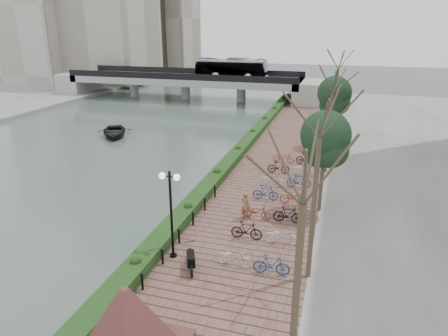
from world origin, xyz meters
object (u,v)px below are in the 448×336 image
at_px(motorcycle, 191,258).
at_px(boat, 114,132).
at_px(lamppost, 170,196).
at_px(pedestrian, 246,206).
at_px(granite_monument, 128,324).

relative_size(motorcycle, boat, 0.32).
xyz_separation_m(lamppost, pedestrian, (2.40, 4.86, -2.37)).
height_order(motorcycle, boat, motorcycle).
bearing_deg(motorcycle, granite_monument, -114.35).
relative_size(motorcycle, pedestrian, 0.98).
xyz_separation_m(granite_monument, motorcycle, (0.02, 5.52, -0.91)).
height_order(motorcycle, pedestrian, pedestrian).
xyz_separation_m(lamppost, boat, (-15.42, 20.14, -3.16)).
distance_m(motorcycle, boat, 26.63).
bearing_deg(lamppost, boat, 127.44).
xyz_separation_m(granite_monument, lamppost, (-1.16, 6.21, 1.78)).
xyz_separation_m(granite_monument, boat, (-16.57, 26.34, -1.38)).
distance_m(lamppost, pedestrian, 5.91).
bearing_deg(pedestrian, lamppost, 86.23).
relative_size(granite_monument, lamppost, 1.16).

